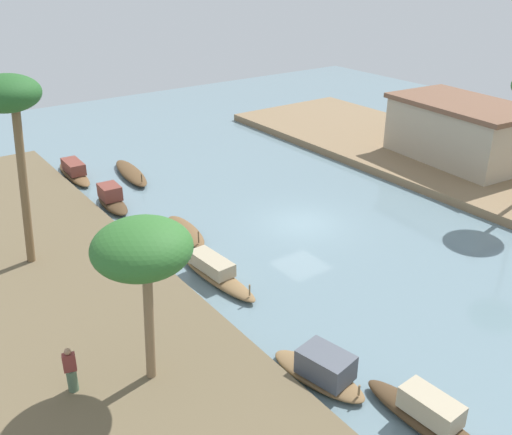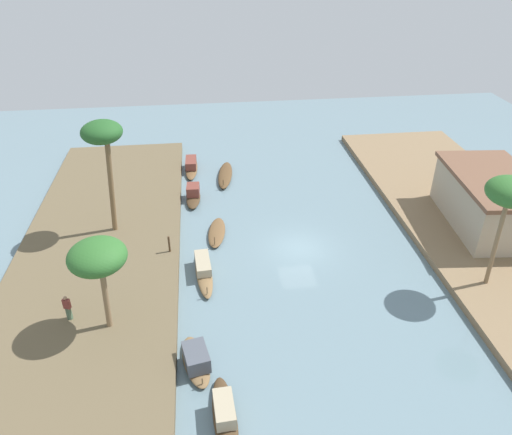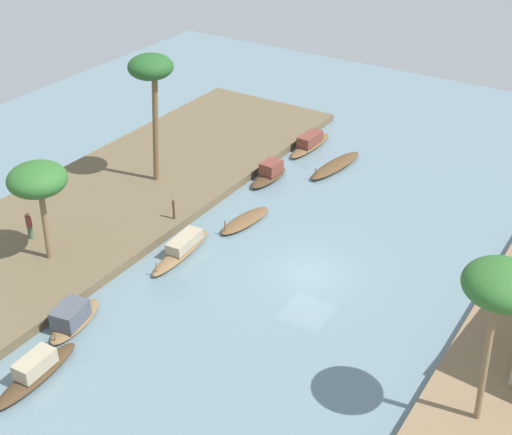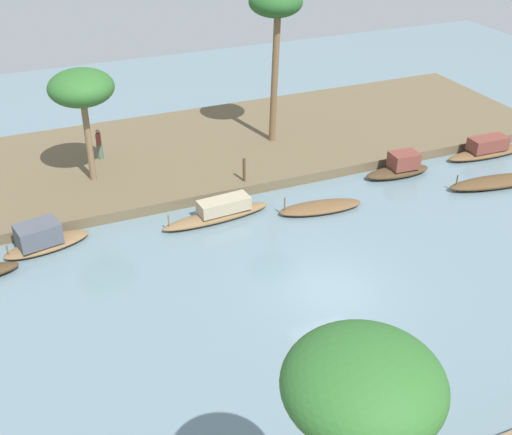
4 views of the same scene
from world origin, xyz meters
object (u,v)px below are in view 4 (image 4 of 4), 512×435
object	(u,v)px
sampan_midstream	(219,212)
palm_tree_left_near	(276,8)
sampan_open_hull	(43,239)
sampan_with_tall_canopy	(400,167)
sampan_upstream_small	(488,149)
person_on_near_bank	(99,145)
mooring_post	(244,170)
sampan_near_left_bank	(498,182)
palm_tree_left_far	(81,89)
sampan_downstream_large	(321,207)
palm_tree_right_tall	(363,388)

from	to	relation	value
sampan_midstream	palm_tree_left_near	world-z (taller)	palm_tree_left_near
sampan_open_hull	sampan_with_tall_canopy	size ratio (longest dim) A/B	1.06
sampan_midstream	sampan_open_hull	bearing A→B (deg)	-8.33
sampan_upstream_small	person_on_near_bank	world-z (taller)	person_on_near_bank
palm_tree_left_near	mooring_post	bearing A→B (deg)	49.03
sampan_near_left_bank	palm_tree_left_far	world-z (taller)	palm_tree_left_far
sampan_upstream_small	sampan_midstream	bearing A→B (deg)	4.24
sampan_open_hull	sampan_near_left_bank	world-z (taller)	sampan_open_hull
sampan_with_tall_canopy	sampan_open_hull	bearing A→B (deg)	3.08
sampan_downstream_large	palm_tree_right_tall	xyz separation A→B (m)	(8.07, 15.98, 6.54)
sampan_midstream	palm_tree_left_near	distance (m)	10.78
sampan_open_hull	mooring_post	distance (m)	9.79
sampan_downstream_large	palm_tree_left_near	bearing A→B (deg)	-89.32
sampan_open_hull	sampan_near_left_bank	bearing A→B (deg)	160.79
sampan_near_left_bank	mooring_post	size ratio (longest dim) A/B	4.47
sampan_with_tall_canopy	mooring_post	xyz separation A→B (m)	(7.81, -1.62, 0.64)
sampan_downstream_large	person_on_near_bank	xyz separation A→B (m)	(8.29, -8.57, 1.02)
sampan_downstream_large	palm_tree_left_far	distance (m)	12.05
sampan_downstream_large	person_on_near_bank	size ratio (longest dim) A/B	2.57
sampan_near_left_bank	sampan_with_tall_canopy	size ratio (longest dim) A/B	1.50
sampan_downstream_large	palm_tree_left_near	distance (m)	10.24
sampan_midstream	sampan_upstream_small	bearing A→B (deg)	178.58
sampan_open_hull	mooring_post	world-z (taller)	mooring_post
person_on_near_bank	sampan_near_left_bank	bearing A→B (deg)	78.65
sampan_upstream_small	palm_tree_left_far	xyz separation A→B (m)	(20.13, -4.45, 4.66)
sampan_open_hull	mooring_post	xyz separation A→B (m)	(-9.64, -1.60, 0.61)
sampan_midstream	sampan_downstream_large	bearing A→B (deg)	162.76
sampan_midstream	sampan_with_tall_canopy	distance (m)	9.92
sampan_downstream_large	palm_tree_right_tall	world-z (taller)	palm_tree_right_tall
sampan_midstream	mooring_post	world-z (taller)	mooring_post
palm_tree_left_near	palm_tree_left_far	world-z (taller)	palm_tree_left_near
sampan_open_hull	palm_tree_left_far	distance (m)	7.12
sampan_with_tall_canopy	sampan_midstream	bearing A→B (deg)	6.37
sampan_midstream	palm_tree_left_far	xyz separation A→B (m)	(4.56, -5.14, 4.68)
person_on_near_bank	sampan_midstream	bearing A→B (deg)	44.50
sampan_with_tall_canopy	palm_tree_left_far	world-z (taller)	palm_tree_left_far
palm_tree_left_near	sampan_upstream_small	bearing A→B (deg)	152.78
mooring_post	palm_tree_left_near	distance (m)	8.19
sampan_open_hull	sampan_downstream_large	bearing A→B (deg)	160.69
sampan_open_hull	palm_tree_right_tall	world-z (taller)	palm_tree_right_tall
sampan_with_tall_canopy	mooring_post	bearing A→B (deg)	-8.55
sampan_near_left_bank	mooring_post	distance (m)	12.47
mooring_post	palm_tree_left_far	size ratio (longest dim) A/B	0.22
sampan_midstream	palm_tree_left_far	world-z (taller)	palm_tree_left_far
sampan_near_left_bank	palm_tree_left_far	bearing A→B (deg)	-14.65
sampan_downstream_large	person_on_near_bank	distance (m)	11.96
sampan_upstream_small	mooring_post	bearing A→B (deg)	-4.59
sampan_open_hull	palm_tree_left_far	xyz separation A→B (m)	(-2.99, -4.56, 4.57)
mooring_post	palm_tree_left_near	size ratio (longest dim) A/B	0.15
sampan_upstream_small	person_on_near_bank	bearing A→B (deg)	-17.69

